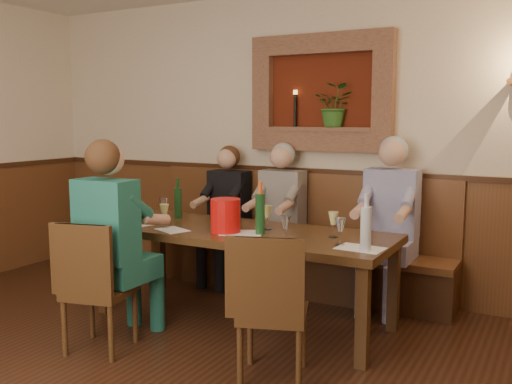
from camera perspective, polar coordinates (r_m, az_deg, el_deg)
room_shell at (r=2.98m, az=-20.09°, el=11.97°), size 6.04×6.04×2.82m
wainscoting at (r=3.15m, az=-18.99°, el=-12.33°), size 6.02×6.02×1.15m
wall_niche at (r=5.30m, az=6.87°, el=9.35°), size 1.36×0.30×1.06m
dining_table at (r=4.52m, az=-1.42°, el=-4.71°), size 2.40×0.90×0.75m
bench at (r=5.42m, az=3.64°, el=-6.43°), size 3.00×0.45×1.11m
chair_near_left at (r=4.23m, az=-15.43°, el=-11.57°), size 0.50×0.50×0.93m
chair_near_right at (r=3.66m, az=1.69°, el=-14.32°), size 0.53×0.53×0.94m
person_bench_left at (r=5.60m, az=-3.17°, el=-3.56°), size 0.39×0.48×1.35m
person_bench_mid at (r=5.31m, az=2.21°, el=-3.96°), size 0.41×0.50×1.40m
person_bench_right at (r=4.94m, az=13.03°, el=-4.60°), size 0.44×0.54×1.47m
person_chair_front at (r=4.27m, az=-13.75°, el=-6.47°), size 0.44×0.54×1.48m
spittoon_bucket at (r=4.38m, az=-3.07°, el=-2.37°), size 0.26×0.26×0.26m
wine_bottle_green_a at (r=4.30m, az=0.41°, el=-2.09°), size 0.08×0.08×0.40m
wine_bottle_green_b at (r=5.02m, az=-7.81°, el=-1.01°), size 0.06×0.06×0.36m
water_bottle at (r=3.83m, az=10.93°, el=-3.51°), size 0.09×0.09×0.39m
tasting_sheet_a at (r=4.83m, az=-12.15°, el=-3.16°), size 0.35×0.28×0.00m
tasting_sheet_b at (r=4.38m, az=-1.47°, el=-4.09°), size 0.38×0.33×0.00m
tasting_sheet_c at (r=3.93m, az=10.40°, el=-5.56°), size 0.32×0.24×0.00m
tasting_sheet_d at (r=4.53m, az=-8.37°, el=-3.77°), size 0.31×0.27×0.00m
wine_glass_0 at (r=3.99m, az=8.41°, el=-3.93°), size 0.08×0.08×0.19m
wine_glass_1 at (r=4.50m, az=1.15°, el=-2.56°), size 0.08×0.08×0.19m
wine_glass_2 at (r=4.98m, az=-9.22°, el=-1.67°), size 0.08×0.08×0.19m
wine_glass_3 at (r=4.72m, az=-3.40°, el=-2.08°), size 0.08×0.08×0.19m
wine_glass_4 at (r=4.04m, az=3.01°, el=-3.73°), size 0.08×0.08×0.19m
wine_glass_5 at (r=4.24m, az=7.73°, el=-3.25°), size 0.08×0.08×0.19m
wine_glass_6 at (r=4.90m, az=-11.82°, el=-1.88°), size 0.08×0.08×0.19m
wine_glass_7 at (r=4.62m, az=-9.14°, el=-2.38°), size 0.08×0.08×0.19m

